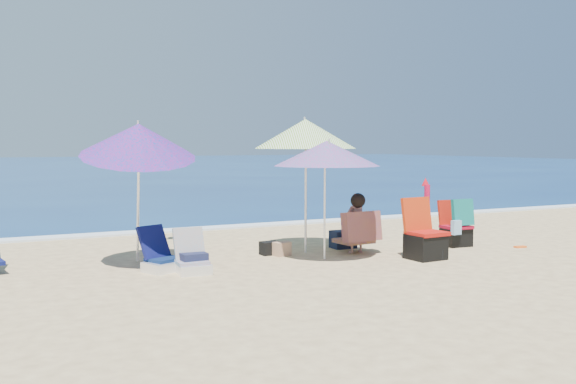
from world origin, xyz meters
name	(u,v)px	position (x,y,z in m)	size (l,w,h in m)	color
ground	(335,268)	(0.00, 0.00, 0.00)	(120.00, 120.00, 0.00)	#D8BC84
sea	(38,168)	(0.00, 45.00, -0.05)	(120.00, 80.00, 0.12)	navy
foam	(218,228)	(0.00, 5.10, 0.02)	(120.00, 0.50, 0.04)	white
umbrella_turquoise	(327,153)	(0.21, 0.64, 1.73)	(2.14, 2.14, 1.96)	white
umbrella_striped	(305,134)	(0.28, 1.50, 2.05)	(2.23, 2.23, 2.34)	white
umbrella_blue	(138,140)	(-2.65, 1.29, 1.94)	(1.93, 1.99, 2.37)	white
furled_umbrella	(426,211)	(2.20, 0.61, 0.71)	(0.16, 0.20, 1.29)	#BE0D37
chair_navy	(161,259)	(-2.43, 0.96, 0.17)	(0.67, 0.75, 0.66)	#0C1F45
chair_rainbow	(192,261)	(-2.06, 0.60, 0.17)	(0.50, 0.61, 0.64)	#CF5349
camp_chair_left	(424,241)	(1.71, 0.02, 0.30)	(0.62, 0.62, 1.00)	#B9150D
camp_chair_right	(456,229)	(3.06, 0.81, 0.32)	(0.56, 0.58, 0.89)	maroon
person_center	(357,224)	(1.00, 0.95, 0.51)	(0.73, 0.66, 1.04)	tan
bag_navy_a	(194,263)	(-2.03, 0.61, 0.15)	(0.39, 0.29, 0.29)	#1C213E
bag_black_a	(270,248)	(-0.40, 1.51, 0.11)	(0.31, 0.23, 0.22)	black
bag_tan	(282,249)	(-0.25, 1.33, 0.12)	(0.30, 0.24, 0.23)	tan
bag_navy_b	(343,239)	(1.09, 1.57, 0.16)	(0.43, 0.32, 0.31)	#161C31
bag_black_b	(435,255)	(1.78, -0.15, 0.09)	(0.25, 0.19, 0.17)	black
orange_item	(520,247)	(3.99, 0.16, 0.02)	(0.23, 0.12, 0.03)	#FF601A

